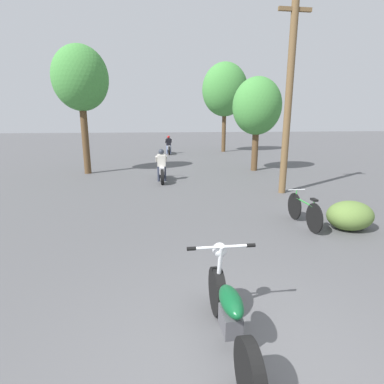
{
  "coord_description": "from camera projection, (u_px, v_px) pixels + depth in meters",
  "views": [
    {
      "loc": [
        -0.96,
        -2.42,
        2.58
      ],
      "look_at": [
        -0.04,
        4.42,
        0.9
      ],
      "focal_mm": 28.0,
      "sensor_mm": 36.0,
      "label": 1
    }
  ],
  "objects": [
    {
      "name": "bicycle_parked",
      "position": [
        304.0,
        211.0,
        7.4
      ],
      "size": [
        0.44,
        1.7,
        0.82
      ],
      "color": "black",
      "rests_on": "ground"
    },
    {
      "name": "motorcycle_foreground",
      "position": [
        230.0,
        315.0,
        3.39
      ],
      "size": [
        0.86,
        2.02,
        1.07
      ],
      "color": "black",
      "rests_on": "ground"
    },
    {
      "name": "roadside_tree_right_far",
      "position": [
        225.0,
        90.0,
        23.51
      ],
      "size": [
        3.57,
        3.21,
        6.91
      ],
      "color": "#513A23",
      "rests_on": "ground"
    },
    {
      "name": "ground_plane",
      "position": [
        253.0,
        378.0,
        3.06
      ],
      "size": [
        120.0,
        120.0,
        0.0
      ],
      "primitive_type": "plane",
      "color": "#515154"
    },
    {
      "name": "utility_pole",
      "position": [
        289.0,
        95.0,
        10.04
      ],
      "size": [
        1.1,
        0.24,
        6.56
      ],
      "color": "brown",
      "rests_on": "ground"
    },
    {
      "name": "motorcycle_rider_far",
      "position": [
        169.0,
        147.0,
        22.96
      ],
      "size": [
        0.5,
        2.07,
        1.38
      ],
      "color": "black",
      "rests_on": "ground"
    },
    {
      "name": "roadside_bush",
      "position": [
        350.0,
        216.0,
        7.13
      ],
      "size": [
        1.1,
        0.88,
        0.7
      ],
      "color": "#5B7A38",
      "rests_on": "ground"
    },
    {
      "name": "motorcycle_rider_lead",
      "position": [
        162.0,
        169.0,
        12.75
      ],
      "size": [
        0.5,
        2.04,
        1.37
      ],
      "color": "black",
      "rests_on": "ground"
    },
    {
      "name": "roadside_tree_left",
      "position": [
        80.0,
        79.0,
        13.67
      ],
      "size": [
        2.54,
        2.28,
        5.87
      ],
      "color": "#513A23",
      "rests_on": "ground"
    },
    {
      "name": "roadside_tree_right_near",
      "position": [
        257.0,
        107.0,
        14.82
      ],
      "size": [
        2.44,
        2.2,
        4.62
      ],
      "color": "#513A23",
      "rests_on": "ground"
    }
  ]
}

